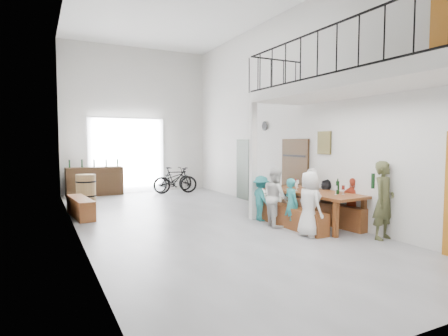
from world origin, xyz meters
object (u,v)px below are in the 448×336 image
oak_barrel (86,189)px  side_bench (80,207)px  tasting_table (313,195)px  serving_counter (95,181)px  bench_inner (292,217)px  bicycle_near (173,180)px  host_standing (384,200)px

oak_barrel → side_bench: bearing=-99.8°
tasting_table → serving_counter: (-3.83, 7.30, -0.19)m
side_bench → oak_barrel: oak_barrel is taller
tasting_table → bench_inner: 0.76m
serving_counter → bicycle_near: serving_counter is taller
side_bench → host_standing: size_ratio=1.12×
tasting_table → host_standing: 1.66m
tasting_table → oak_barrel: bearing=122.4°
side_bench → serving_counter: size_ratio=0.89×
bench_inner → host_standing: size_ratio=1.32×
bench_inner → tasting_table: bearing=0.0°
bench_inner → serving_counter: 8.00m
bench_inner → bicycle_near: size_ratio=1.15×
side_bench → host_standing: 7.20m
tasting_table → bench_inner: bearing=176.0°
oak_barrel → host_standing: host_standing is taller
side_bench → bicycle_near: (3.71, 3.59, 0.22)m
tasting_table → bicycle_near: bearing=93.5°
tasting_table → oak_barrel: (-4.30, 5.73, -0.26)m
tasting_table → bicycle_near: (-0.99, 7.02, -0.24)m
serving_counter → bicycle_near: size_ratio=1.10×
host_standing → bicycle_near: size_ratio=0.87×
tasting_table → bench_inner: (-0.59, -0.01, -0.47)m
host_standing → bicycle_near: bearing=87.3°
bench_inner → oak_barrel: size_ratio=2.27×
bench_inner → side_bench: (-4.11, 3.44, 0.01)m
side_bench → bicycle_near: bicycle_near is taller
oak_barrel → serving_counter: 1.65m
host_standing → tasting_table: bearing=92.7°
oak_barrel → serving_counter: (0.47, 1.57, 0.06)m
oak_barrel → bicycle_near: 3.56m
serving_counter → host_standing: bearing=-65.5°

